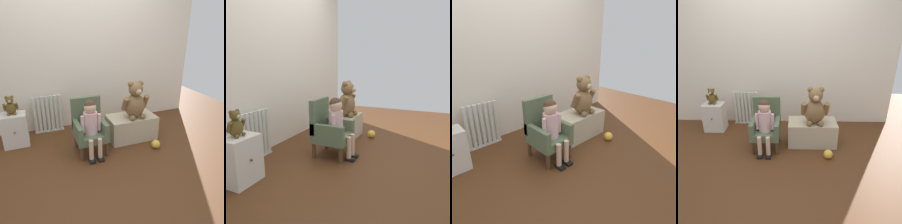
# 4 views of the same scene
# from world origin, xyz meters

# --- Properties ---
(ground_plane) EXTENTS (6.00, 6.00, 0.00)m
(ground_plane) POSITION_xyz_m (0.00, 0.00, 0.00)
(ground_plane) COLOR #4D2B15
(back_wall) EXTENTS (3.80, 0.05, 2.40)m
(back_wall) POSITION_xyz_m (0.00, 1.31, 1.20)
(back_wall) COLOR beige
(back_wall) RESTS_ON ground_plane
(radiator) EXTENTS (0.43, 0.05, 0.57)m
(radiator) POSITION_xyz_m (-0.59, 1.18, 0.28)
(radiator) COLOR silver
(radiator) RESTS_ON ground_plane
(small_dresser) EXTENTS (0.32, 0.27, 0.45)m
(small_dresser) POSITION_xyz_m (-1.05, 0.92, 0.23)
(small_dresser) COLOR beige
(small_dresser) RESTS_ON ground_plane
(child_armchair) EXTENTS (0.38, 0.41, 0.69)m
(child_armchair) POSITION_xyz_m (-0.14, 0.46, 0.32)
(child_armchair) COLOR #536346
(child_armchair) RESTS_ON ground_plane
(child_figure) EXTENTS (0.25, 0.35, 0.72)m
(child_figure) POSITION_xyz_m (-0.14, 0.35, 0.47)
(child_figure) COLOR beige
(child_figure) RESTS_ON ground_plane
(low_bench) EXTENTS (0.68, 0.38, 0.34)m
(low_bench) POSITION_xyz_m (0.50, 0.55, 0.17)
(low_bench) COLOR tan
(low_bench) RESTS_ON ground_plane
(large_teddy_bear) EXTENTS (0.38, 0.26, 0.52)m
(large_teddy_bear) POSITION_xyz_m (0.53, 0.50, 0.57)
(large_teddy_bear) COLOR brown
(large_teddy_bear) RESTS_ON low_bench
(small_teddy_bear) EXTENTS (0.18, 0.13, 0.25)m
(small_teddy_bear) POSITION_xyz_m (-1.05, 0.94, 0.56)
(small_teddy_bear) COLOR brown
(small_teddy_bear) RESTS_ON small_dresser
(toy_ball) EXTENTS (0.12, 0.12, 0.12)m
(toy_ball) POSITION_xyz_m (0.69, 0.17, 0.06)
(toy_ball) COLOR gold
(toy_ball) RESTS_ON ground_plane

